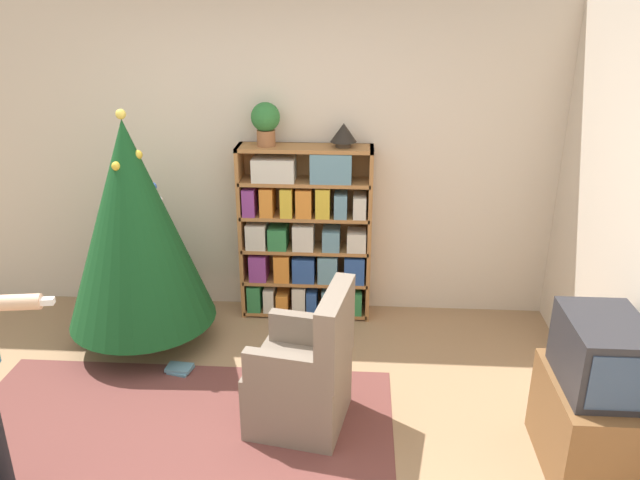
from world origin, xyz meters
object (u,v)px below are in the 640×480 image
at_px(television, 602,354).
at_px(armchair, 305,377).
at_px(christmas_tree, 134,225).
at_px(table_lamp, 344,134).
at_px(bookshelf, 305,235).
at_px(potted_plant, 266,121).

relative_size(television, armchair, 0.61).
height_order(christmas_tree, table_lamp, christmas_tree).
bearing_deg(bookshelf, table_lamp, 1.29).
height_order(television, table_lamp, table_lamp).
bearing_deg(table_lamp, armchair, -97.05).
bearing_deg(christmas_tree, table_lamp, 21.10).
bearing_deg(bookshelf, christmas_tree, -154.39).
relative_size(bookshelf, christmas_tree, 0.79).
height_order(bookshelf, table_lamp, table_lamp).
xyz_separation_m(potted_plant, table_lamp, (0.59, -0.00, -0.09)).
distance_m(bookshelf, christmas_tree, 1.33).
distance_m(television, potted_plant, 2.79).
bearing_deg(christmas_tree, potted_plant, 32.70).
distance_m(potted_plant, table_lamp, 0.59).
bearing_deg(table_lamp, christmas_tree, -158.90).
bearing_deg(potted_plant, christmas_tree, -147.30).
relative_size(bookshelf, potted_plant, 4.33).
distance_m(armchair, table_lamp, 1.88).
height_order(armchair, potted_plant, potted_plant).
xyz_separation_m(armchair, table_lamp, (0.18, 1.43, 1.20)).
bearing_deg(television, table_lamp, 129.57).
bearing_deg(television, christmas_tree, 158.24).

